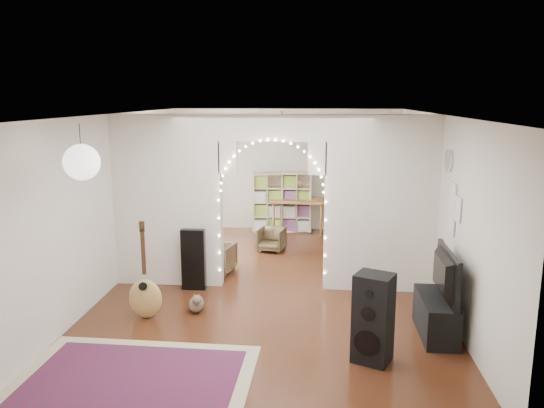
# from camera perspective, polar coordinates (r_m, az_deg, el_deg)

# --- Properties ---
(floor) EXTENTS (7.50, 7.50, 0.00)m
(floor) POSITION_cam_1_polar(r_m,az_deg,el_deg) (8.55, 0.04, -8.77)
(floor) COLOR black
(floor) RESTS_ON ground
(ceiling) EXTENTS (5.00, 7.50, 0.02)m
(ceiling) POSITION_cam_1_polar(r_m,az_deg,el_deg) (8.02, 0.04, 9.64)
(ceiling) COLOR white
(ceiling) RESTS_ON wall_back
(wall_back) EXTENTS (5.00, 0.02, 2.70)m
(wall_back) POSITION_cam_1_polar(r_m,az_deg,el_deg) (11.87, 1.58, 3.68)
(wall_back) COLOR silver
(wall_back) RESTS_ON floor
(wall_front) EXTENTS (5.00, 0.02, 2.70)m
(wall_front) POSITION_cam_1_polar(r_m,az_deg,el_deg) (4.58, -3.97, -9.06)
(wall_front) COLOR silver
(wall_front) RESTS_ON floor
(wall_left) EXTENTS (0.02, 7.50, 2.70)m
(wall_left) POSITION_cam_1_polar(r_m,az_deg,el_deg) (8.75, -16.50, 0.41)
(wall_left) COLOR silver
(wall_left) RESTS_ON floor
(wall_right) EXTENTS (0.02, 7.50, 2.70)m
(wall_right) POSITION_cam_1_polar(r_m,az_deg,el_deg) (8.35, 17.40, -0.15)
(wall_right) COLOR silver
(wall_right) RESTS_ON floor
(divider_wall) EXTENTS (5.00, 0.20, 2.70)m
(divider_wall) POSITION_cam_1_polar(r_m,az_deg,el_deg) (8.16, 0.04, 0.65)
(divider_wall) COLOR silver
(divider_wall) RESTS_ON floor
(fairy_lights) EXTENTS (1.64, 0.04, 1.60)m
(fairy_lights) POSITION_cam_1_polar(r_m,az_deg,el_deg) (8.01, -0.04, 1.36)
(fairy_lights) COLOR #FFEABF
(fairy_lights) RESTS_ON divider_wall
(window) EXTENTS (0.04, 1.20, 1.40)m
(window) POSITION_cam_1_polar(r_m,az_deg,el_deg) (10.39, -12.82, 3.12)
(window) COLOR white
(window) RESTS_ON wall_left
(wall_clock) EXTENTS (0.03, 0.31, 0.31)m
(wall_clock) POSITION_cam_1_polar(r_m,az_deg,el_deg) (7.66, 18.53, 4.45)
(wall_clock) COLOR white
(wall_clock) RESTS_ON wall_right
(picture_frames) EXTENTS (0.02, 0.50, 0.70)m
(picture_frames) POSITION_cam_1_polar(r_m,az_deg,el_deg) (7.36, 18.95, -0.57)
(picture_frames) COLOR white
(picture_frames) RESTS_ON wall_right
(paper_lantern) EXTENTS (0.40, 0.40, 0.40)m
(paper_lantern) POSITION_cam_1_polar(r_m,az_deg,el_deg) (6.20, -19.79, 4.25)
(paper_lantern) COLOR white
(paper_lantern) RESTS_ON ceiling
(ceiling_fan) EXTENTS (1.10, 1.10, 0.30)m
(ceiling_fan) POSITION_cam_1_polar(r_m,az_deg,el_deg) (10.03, 1.02, 8.28)
(ceiling_fan) COLOR #A87938
(ceiling_fan) RESTS_ON ceiling
(area_rug) EXTENTS (2.57, 1.95, 0.02)m
(area_rug) POSITION_cam_1_polar(r_m,az_deg,el_deg) (6.08, -14.94, -17.97)
(area_rug) COLOR maroon
(area_rug) RESTS_ON floor
(guitar_case) EXTENTS (0.37, 0.12, 0.96)m
(guitar_case) POSITION_cam_1_polar(r_m,az_deg,el_deg) (8.34, -8.44, -5.93)
(guitar_case) COLOR black
(guitar_case) RESTS_ON floor
(acoustic_guitar) EXTENTS (0.48, 0.23, 1.15)m
(acoustic_guitar) POSITION_cam_1_polar(r_m,az_deg,el_deg) (7.39, -13.53, -8.27)
(acoustic_guitar) COLOR #AF8146
(acoustic_guitar) RESTS_ON floor
(tabby_cat) EXTENTS (0.28, 0.48, 0.32)m
(tabby_cat) POSITION_cam_1_polar(r_m,az_deg,el_deg) (7.59, -8.12, -10.54)
(tabby_cat) COLOR brown
(tabby_cat) RESTS_ON floor
(floor_speaker) EXTENTS (0.51, 0.48, 1.03)m
(floor_speaker) POSITION_cam_1_polar(r_m,az_deg,el_deg) (6.19, 10.82, -11.99)
(floor_speaker) COLOR black
(floor_speaker) RESTS_ON floor
(media_console) EXTENTS (0.41, 1.00, 0.50)m
(media_console) POSITION_cam_1_polar(r_m,az_deg,el_deg) (7.11, 17.22, -11.46)
(media_console) COLOR black
(media_console) RESTS_ON floor
(tv) EXTENTS (0.15, 1.08, 0.62)m
(tv) POSITION_cam_1_polar(r_m,az_deg,el_deg) (6.91, 17.49, -7.17)
(tv) COLOR black
(tv) RESTS_ON media_console
(bookcase) EXTENTS (1.33, 0.61, 1.33)m
(bookcase) POSITION_cam_1_polar(r_m,az_deg,el_deg) (11.74, 1.10, 0.21)
(bookcase) COLOR beige
(bookcase) RESTS_ON floor
(dining_table) EXTENTS (1.27, 0.90, 0.76)m
(dining_table) POSITION_cam_1_polar(r_m,az_deg,el_deg) (11.72, 2.94, 0.25)
(dining_table) COLOR brown
(dining_table) RESTS_ON floor
(flower_vase) EXTENTS (0.20, 0.20, 0.19)m
(flower_vase) POSITION_cam_1_polar(r_m,az_deg,el_deg) (11.69, 2.95, 1.07)
(flower_vase) COLOR white
(flower_vase) RESTS_ON dining_table
(dining_chair_left) EXTENTS (0.64, 0.66, 0.50)m
(dining_chair_left) POSITION_cam_1_polar(r_m,az_deg,el_deg) (9.15, -5.92, -5.80)
(dining_chair_left) COLOR #493B24
(dining_chair_left) RESTS_ON floor
(dining_chair_right) EXTENTS (0.58, 0.59, 0.45)m
(dining_chair_right) POSITION_cam_1_polar(r_m,az_deg,el_deg) (10.35, -0.05, -3.83)
(dining_chair_right) COLOR #493B24
(dining_chair_right) RESTS_ON floor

